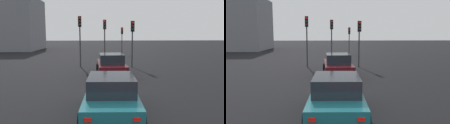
% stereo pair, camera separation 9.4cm
% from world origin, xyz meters
% --- Properties ---
extents(car_maroon_lead, '(4.72, 2.13, 1.54)m').
position_xyz_m(car_maroon_lead, '(10.55, -0.18, 0.74)').
color(car_maroon_lead, '#510F16').
rests_on(car_maroon_lead, ground_plane).
extents(car_teal_second, '(4.42, 2.14, 1.49)m').
position_xyz_m(car_teal_second, '(3.07, 0.19, 0.72)').
color(car_teal_second, '#19606B').
rests_on(car_teal_second, ground_plane).
extents(traffic_light_near_left, '(0.32, 0.28, 3.67)m').
position_xyz_m(traffic_light_near_left, '(25.62, -2.41, 2.65)').
color(traffic_light_near_left, '#2D2D30').
rests_on(traffic_light_near_left, ground_plane).
extents(traffic_light_near_right, '(0.32, 0.29, 4.35)m').
position_xyz_m(traffic_light_near_right, '(14.69, 2.30, 3.12)').
color(traffic_light_near_right, '#2D2D30').
rests_on(traffic_light_near_right, ground_plane).
extents(traffic_light_far_left, '(0.33, 0.30, 3.94)m').
position_xyz_m(traffic_light_far_left, '(14.14, -2.17, 2.84)').
color(traffic_light_far_left, '#2D2D30').
rests_on(traffic_light_far_left, ground_plane).
extents(traffic_light_far_right, '(0.32, 0.30, 4.19)m').
position_xyz_m(traffic_light_far_right, '(16.90, 0.12, 3.01)').
color(traffic_light_far_right, '#2D2D30').
rests_on(traffic_light_far_right, ground_plane).
extents(building_facade_left, '(9.83, 9.65, 8.77)m').
position_xyz_m(building_facade_left, '(35.05, 16.00, 4.38)').
color(building_facade_left, slate).
rests_on(building_facade_left, ground_plane).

